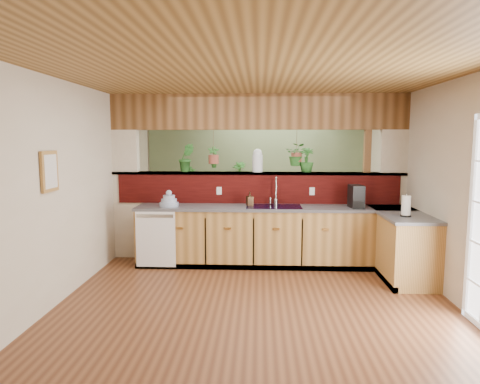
{
  "coord_description": "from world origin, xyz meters",
  "views": [
    {
      "loc": [
        0.03,
        -5.38,
        1.9
      ],
      "look_at": [
        -0.25,
        0.7,
        1.15
      ],
      "focal_mm": 32.0,
      "sensor_mm": 36.0,
      "label": 1
    }
  ],
  "objects_px": {
    "coffee_maker": "(356,197)",
    "glass_jar": "(257,160)",
    "paper_towel": "(406,206)",
    "shelving_console": "(216,208)",
    "dish_stack": "(169,201)",
    "faucet": "(276,190)",
    "soap_dispenser": "(250,199)"
  },
  "relations": [
    {
      "from": "soap_dispenser",
      "to": "paper_towel",
      "type": "distance_m",
      "value": 2.22
    },
    {
      "from": "dish_stack",
      "to": "paper_towel",
      "type": "distance_m",
      "value": 3.34
    },
    {
      "from": "coffee_maker",
      "to": "shelving_console",
      "type": "xyz_separation_m",
      "value": [
        -2.32,
        2.33,
        -0.55
      ]
    },
    {
      "from": "paper_towel",
      "to": "glass_jar",
      "type": "xyz_separation_m",
      "value": [
        -1.95,
        1.13,
        0.54
      ]
    },
    {
      "from": "soap_dispenser",
      "to": "shelving_console",
      "type": "bearing_deg",
      "value": 108.74
    },
    {
      "from": "shelving_console",
      "to": "coffee_maker",
      "type": "bearing_deg",
      "value": -48.63
    },
    {
      "from": "paper_towel",
      "to": "glass_jar",
      "type": "height_order",
      "value": "glass_jar"
    },
    {
      "from": "coffee_maker",
      "to": "glass_jar",
      "type": "xyz_separation_m",
      "value": [
        -1.46,
        0.43,
        0.52
      ]
    },
    {
      "from": "faucet",
      "to": "paper_towel",
      "type": "bearing_deg",
      "value": -28.9
    },
    {
      "from": "faucet",
      "to": "coffee_maker",
      "type": "distance_m",
      "value": 1.2
    },
    {
      "from": "shelving_console",
      "to": "paper_towel",
      "type": "bearing_deg",
      "value": -50.66
    },
    {
      "from": "faucet",
      "to": "shelving_console",
      "type": "relative_size",
      "value": 0.32
    },
    {
      "from": "faucet",
      "to": "coffee_maker",
      "type": "bearing_deg",
      "value": -10.53
    },
    {
      "from": "paper_towel",
      "to": "shelving_console",
      "type": "distance_m",
      "value": 4.17
    },
    {
      "from": "glass_jar",
      "to": "shelving_console",
      "type": "distance_m",
      "value": 2.34
    },
    {
      "from": "faucet",
      "to": "dish_stack",
      "type": "bearing_deg",
      "value": -172.05
    },
    {
      "from": "faucet",
      "to": "soap_dispenser",
      "type": "height_order",
      "value": "faucet"
    },
    {
      "from": "shelving_console",
      "to": "soap_dispenser",
      "type": "bearing_deg",
      "value": -74.65
    },
    {
      "from": "soap_dispenser",
      "to": "paper_towel",
      "type": "relative_size",
      "value": 0.71
    },
    {
      "from": "paper_towel",
      "to": "faucet",
      "type": "bearing_deg",
      "value": 151.1
    },
    {
      "from": "dish_stack",
      "to": "glass_jar",
      "type": "height_order",
      "value": "glass_jar"
    },
    {
      "from": "paper_towel",
      "to": "coffee_maker",
      "type": "bearing_deg",
      "value": 124.89
    },
    {
      "from": "coffee_maker",
      "to": "dish_stack",
      "type": "bearing_deg",
      "value": 175.35
    },
    {
      "from": "paper_towel",
      "to": "shelving_console",
      "type": "xyz_separation_m",
      "value": [
        -2.8,
        3.03,
        -0.53
      ]
    },
    {
      "from": "coffee_maker",
      "to": "glass_jar",
      "type": "distance_m",
      "value": 1.61
    },
    {
      "from": "soap_dispenser",
      "to": "paper_towel",
      "type": "height_order",
      "value": "paper_towel"
    },
    {
      "from": "shelving_console",
      "to": "faucet",
      "type": "bearing_deg",
      "value": -65.08
    },
    {
      "from": "soap_dispenser",
      "to": "glass_jar",
      "type": "distance_m",
      "value": 0.65
    },
    {
      "from": "coffee_maker",
      "to": "paper_towel",
      "type": "distance_m",
      "value": 0.85
    },
    {
      "from": "coffee_maker",
      "to": "paper_towel",
      "type": "height_order",
      "value": "coffee_maker"
    },
    {
      "from": "glass_jar",
      "to": "dish_stack",
      "type": "bearing_deg",
      "value": -161.57
    },
    {
      "from": "faucet",
      "to": "paper_towel",
      "type": "relative_size",
      "value": 1.49
    }
  ]
}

